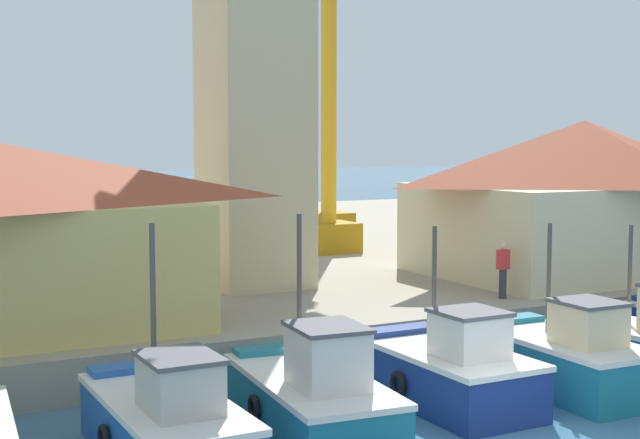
{
  "coord_description": "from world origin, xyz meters",
  "views": [
    {
      "loc": [
        -10.58,
        -11.91,
        5.54
      ],
      "look_at": [
        0.24,
        8.54,
        3.5
      ],
      "focal_mm": 50.0,
      "sensor_mm": 36.0,
      "label": 1
    }
  ],
  "objects_px": {
    "fishing_boat_left_inner": "(312,393)",
    "fishing_boat_left_outer": "(166,423)",
    "port_crane_far": "(328,104)",
    "fishing_boat_center": "(565,358)",
    "clock_tower": "(254,45)",
    "warehouse_right": "(583,195)",
    "fishing_boat_mid_left": "(449,370)",
    "port_crane_near": "(326,79)",
    "dock_worker_near_tower": "(503,269)"
  },
  "relations": [
    {
      "from": "fishing_boat_left_inner",
      "to": "fishing_boat_left_outer",
      "type": "bearing_deg",
      "value": -170.95
    },
    {
      "from": "fishing_boat_left_outer",
      "to": "port_crane_far",
      "type": "xyz_separation_m",
      "value": [
        12.67,
        17.63,
        6.32
      ]
    },
    {
      "from": "fishing_boat_center",
      "to": "clock_tower",
      "type": "relative_size",
      "value": 0.28
    },
    {
      "from": "fishing_boat_left_inner",
      "to": "warehouse_right",
      "type": "distance_m",
      "value": 16.89
    },
    {
      "from": "fishing_boat_left_inner",
      "to": "fishing_boat_mid_left",
      "type": "bearing_deg",
      "value": 1.11
    },
    {
      "from": "warehouse_right",
      "to": "fishing_boat_left_inner",
      "type": "bearing_deg",
      "value": -151.52
    },
    {
      "from": "fishing_boat_center",
      "to": "warehouse_right",
      "type": "height_order",
      "value": "warehouse_right"
    },
    {
      "from": "fishing_boat_center",
      "to": "port_crane_near",
      "type": "bearing_deg",
      "value": 75.24
    },
    {
      "from": "fishing_boat_left_outer",
      "to": "clock_tower",
      "type": "distance_m",
      "value": 14.75
    },
    {
      "from": "fishing_boat_left_outer",
      "to": "clock_tower",
      "type": "relative_size",
      "value": 0.3
    },
    {
      "from": "clock_tower",
      "to": "warehouse_right",
      "type": "distance_m",
      "value": 12.45
    },
    {
      "from": "fishing_boat_center",
      "to": "port_crane_far",
      "type": "bearing_deg",
      "value": 78.85
    },
    {
      "from": "fishing_boat_center",
      "to": "clock_tower",
      "type": "height_order",
      "value": "clock_tower"
    },
    {
      "from": "fishing_boat_mid_left",
      "to": "fishing_boat_center",
      "type": "distance_m",
      "value": 2.91
    },
    {
      "from": "clock_tower",
      "to": "port_crane_far",
      "type": "bearing_deg",
      "value": 47.6
    },
    {
      "from": "fishing_boat_left_inner",
      "to": "warehouse_right",
      "type": "xyz_separation_m",
      "value": [
        14.61,
        7.92,
        2.99
      ]
    },
    {
      "from": "fishing_boat_center",
      "to": "fishing_boat_mid_left",
      "type": "bearing_deg",
      "value": 173.07
    },
    {
      "from": "port_crane_near",
      "to": "fishing_boat_left_inner",
      "type": "bearing_deg",
      "value": -118.91
    },
    {
      "from": "clock_tower",
      "to": "port_crane_near",
      "type": "distance_m",
      "value": 14.15
    },
    {
      "from": "fishing_boat_center",
      "to": "warehouse_right",
      "type": "xyz_separation_m",
      "value": [
        8.45,
        8.21,
        2.95
      ]
    },
    {
      "from": "clock_tower",
      "to": "fishing_boat_left_inner",
      "type": "bearing_deg",
      "value": -108.01
    },
    {
      "from": "fishing_boat_center",
      "to": "dock_worker_near_tower",
      "type": "distance_m",
      "value": 6.0
    },
    {
      "from": "warehouse_right",
      "to": "dock_worker_near_tower",
      "type": "distance_m",
      "value": 6.8
    },
    {
      "from": "fishing_boat_mid_left",
      "to": "port_crane_far",
      "type": "height_order",
      "value": "port_crane_far"
    },
    {
      "from": "fishing_boat_left_inner",
      "to": "warehouse_right",
      "type": "relative_size",
      "value": 0.45
    },
    {
      "from": "fishing_boat_mid_left",
      "to": "port_crane_far",
      "type": "relative_size",
      "value": 0.27
    },
    {
      "from": "clock_tower",
      "to": "port_crane_near",
      "type": "height_order",
      "value": "port_crane_near"
    },
    {
      "from": "clock_tower",
      "to": "dock_worker_near_tower",
      "type": "distance_m",
      "value": 10.02
    },
    {
      "from": "clock_tower",
      "to": "warehouse_right",
      "type": "bearing_deg",
      "value": -11.99
    },
    {
      "from": "fishing_boat_center",
      "to": "port_crane_near",
      "type": "distance_m",
      "value": 23.87
    },
    {
      "from": "port_crane_far",
      "to": "dock_worker_near_tower",
      "type": "xyz_separation_m",
      "value": [
        -0.84,
        -12.14,
        -5.16
      ]
    },
    {
      "from": "fishing_boat_left_inner",
      "to": "fishing_boat_mid_left",
      "type": "distance_m",
      "value": 3.27
    },
    {
      "from": "dock_worker_near_tower",
      "to": "fishing_boat_left_outer",
      "type": "bearing_deg",
      "value": -155.08
    },
    {
      "from": "fishing_boat_left_outer",
      "to": "port_crane_far",
      "type": "bearing_deg",
      "value": 54.31
    },
    {
      "from": "fishing_boat_left_inner",
      "to": "port_crane_far",
      "type": "bearing_deg",
      "value": 60.78
    },
    {
      "from": "clock_tower",
      "to": "fishing_boat_center",
      "type": "bearing_deg",
      "value": -75.2
    },
    {
      "from": "fishing_boat_left_outer",
      "to": "warehouse_right",
      "type": "bearing_deg",
      "value": 25.44
    },
    {
      "from": "fishing_boat_left_outer",
      "to": "dock_worker_near_tower",
      "type": "distance_m",
      "value": 13.09
    },
    {
      "from": "fishing_boat_mid_left",
      "to": "fishing_boat_center",
      "type": "height_order",
      "value": "fishing_boat_mid_left"
    },
    {
      "from": "warehouse_right",
      "to": "fishing_boat_mid_left",
      "type": "bearing_deg",
      "value": -145.28
    },
    {
      "from": "fishing_boat_left_inner",
      "to": "port_crane_near",
      "type": "relative_size",
      "value": 0.26
    },
    {
      "from": "fishing_boat_left_inner",
      "to": "fishing_boat_mid_left",
      "type": "relative_size",
      "value": 1.18
    },
    {
      "from": "warehouse_right",
      "to": "port_crane_far",
      "type": "height_order",
      "value": "port_crane_far"
    },
    {
      "from": "fishing_boat_left_inner",
      "to": "fishing_boat_center",
      "type": "xyz_separation_m",
      "value": [
        6.15,
        -0.29,
        0.04
      ]
    },
    {
      "from": "fishing_boat_left_outer",
      "to": "fishing_boat_left_inner",
      "type": "height_order",
      "value": "fishing_boat_left_inner"
    },
    {
      "from": "port_crane_near",
      "to": "dock_worker_near_tower",
      "type": "distance_m",
      "value": 18.09
    },
    {
      "from": "fishing_boat_mid_left",
      "to": "warehouse_right",
      "type": "relative_size",
      "value": 0.38
    },
    {
      "from": "fishing_boat_center",
      "to": "dock_worker_near_tower",
      "type": "xyz_separation_m",
      "value": [
        2.59,
        5.29,
        1.13
      ]
    },
    {
      "from": "dock_worker_near_tower",
      "to": "clock_tower",
      "type": "bearing_deg",
      "value": 135.46
    },
    {
      "from": "fishing_boat_left_inner",
      "to": "port_crane_near",
      "type": "height_order",
      "value": "port_crane_near"
    }
  ]
}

